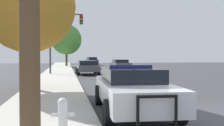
# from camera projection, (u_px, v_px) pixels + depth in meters

# --- Properties ---
(ground_plane) EXTENTS (110.00, 110.00, 0.00)m
(ground_plane) POSITION_uv_depth(u_px,v_px,m) (212.00, 114.00, 8.64)
(ground_plane) COLOR #3D3D42
(sidewalk_left) EXTENTS (3.00, 110.00, 0.13)m
(sidewalk_left) POSITION_uv_depth(u_px,v_px,m) (42.00, 118.00, 7.80)
(sidewalk_left) COLOR #BCB7AD
(sidewalk_left) RESTS_ON ground_plane
(police_car) EXTENTS (2.27, 5.46, 1.51)m
(police_car) POSITION_uv_depth(u_px,v_px,m) (132.00, 88.00, 8.88)
(police_car) COLOR white
(police_car) RESTS_ON ground_plane
(fire_hydrant) EXTENTS (0.51, 0.22, 0.75)m
(fire_hydrant) POSITION_uv_depth(u_px,v_px,m) (63.00, 113.00, 6.26)
(fire_hydrant) COLOR white
(fire_hydrant) RESTS_ON sidewalk_left
(traffic_light) EXTENTS (3.04, 0.35, 5.57)m
(traffic_light) POSITION_uv_depth(u_px,v_px,m) (63.00, 31.00, 25.53)
(traffic_light) COLOR #424247
(traffic_light) RESTS_ON sidewalk_left
(car_background_oncoming) EXTENTS (2.02, 4.26, 1.28)m
(car_background_oncoming) POSITION_uv_depth(u_px,v_px,m) (121.00, 64.00, 32.77)
(car_background_oncoming) COLOR #474C51
(car_background_oncoming) RESTS_ON ground_plane
(car_background_midblock) EXTENTS (2.10, 3.99, 1.30)m
(car_background_midblock) POSITION_uv_depth(u_px,v_px,m) (87.00, 67.00, 26.03)
(car_background_midblock) COLOR #474C51
(car_background_midblock) RESTS_ON ground_plane
(car_background_distant) EXTENTS (2.18, 4.62, 1.43)m
(car_background_distant) POSITION_uv_depth(u_px,v_px,m) (92.00, 61.00, 50.13)
(car_background_distant) COLOR #333856
(car_background_distant) RESTS_ON ground_plane
(tree_sidewalk_near) EXTENTS (4.66, 4.66, 6.47)m
(tree_sidewalk_near) POSITION_uv_depth(u_px,v_px,m) (29.00, 6.00, 13.96)
(tree_sidewalk_near) COLOR #4C3823
(tree_sidewalk_near) RESTS_ON sidewalk_left
(tree_sidewalk_far) EXTENTS (4.63, 4.63, 6.36)m
(tree_sidewalk_far) POSITION_uv_depth(u_px,v_px,m) (66.00, 40.00, 42.89)
(tree_sidewalk_far) COLOR #4C3823
(tree_sidewalk_far) RESTS_ON sidewalk_left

